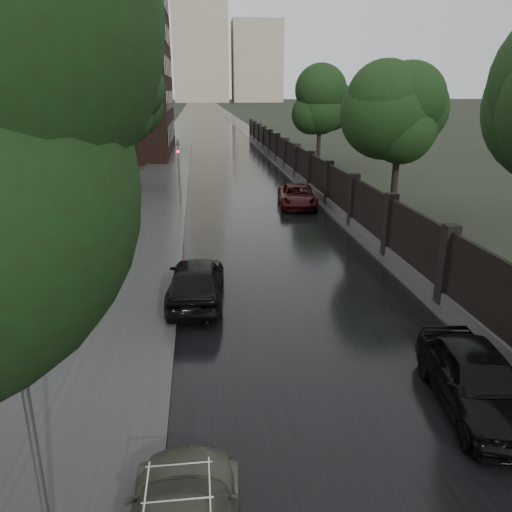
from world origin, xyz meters
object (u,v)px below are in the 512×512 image
at_px(tree_left_far, 121,113).
at_px(car_right_far, 297,196).
at_px(tree_right_b, 400,124).
at_px(lamp_post, 30,419).
at_px(tree_right_c, 320,111).
at_px(car_right_near, 477,379).
at_px(hatchback_left, 196,280).
at_px(traffic_light, 179,168).

height_order(tree_left_far, car_right_far, tree_left_far).
distance_m(tree_right_b, car_right_far, 7.07).
height_order(lamp_post, car_right_far, lamp_post).
xyz_separation_m(tree_right_c, car_right_far, (-4.86, -15.22, -4.31)).
distance_m(tree_right_b, lamp_post, 24.33).
bearing_deg(tree_left_far, lamp_post, -84.79).
height_order(lamp_post, car_right_near, lamp_post).
xyz_separation_m(hatchback_left, car_right_near, (6.05, -6.55, -0.05)).
distance_m(tree_right_b, hatchback_left, 15.90).
height_order(hatchback_left, car_right_far, hatchback_left).
bearing_deg(car_right_near, hatchback_left, 139.25).
relative_size(tree_left_far, car_right_far, 1.60).
relative_size(traffic_light, car_right_far, 0.86).
relative_size(tree_right_b, traffic_light, 1.75).
relative_size(tree_right_c, lamp_post, 1.37).
height_order(tree_right_b, lamp_post, tree_right_b).
distance_m(lamp_post, car_right_far, 24.71).
bearing_deg(tree_right_b, traffic_light, 165.76).
distance_m(lamp_post, traffic_light, 23.52).
bearing_deg(lamp_post, tree_right_c, 71.48).
height_order(car_right_near, car_right_far, car_right_near).
distance_m(tree_left_far, lamp_post, 28.73).
height_order(hatchback_left, car_right_near, hatchback_left).
height_order(tree_right_b, traffic_light, tree_right_b).
bearing_deg(tree_right_b, tree_left_far, 152.70).
bearing_deg(hatchback_left, tree_left_far, -72.36).
bearing_deg(traffic_light, car_right_far, -1.75).
distance_m(lamp_post, hatchback_left, 10.07).
bearing_deg(tree_right_b, hatchback_left, -135.10).
bearing_deg(tree_left_far, hatchback_left, -76.18).
bearing_deg(tree_right_c, hatchback_left, -110.65).
xyz_separation_m(tree_right_c, traffic_light, (-11.80, -15.01, -2.55)).
bearing_deg(lamp_post, tree_right_b, 57.82).
height_order(traffic_light, car_right_far, traffic_light).
bearing_deg(tree_right_b, tree_right_c, 90.00).
bearing_deg(car_right_far, lamp_post, -103.29).
height_order(lamp_post, traffic_light, lamp_post).
xyz_separation_m(tree_left_far, lamp_post, (2.60, -28.50, -2.57)).
distance_m(tree_right_c, traffic_light, 19.26).
relative_size(tree_right_b, hatchback_left, 1.58).
bearing_deg(lamp_post, car_right_near, 21.11).
xyz_separation_m(tree_right_b, hatchback_left, (-10.87, -10.83, -4.19)).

